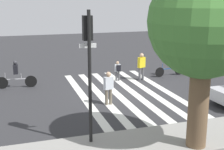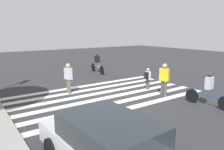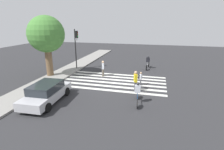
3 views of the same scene
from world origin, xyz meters
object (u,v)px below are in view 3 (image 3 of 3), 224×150
at_px(pedestrian_adult_blue_shirt, 140,78).
at_px(traffic_light, 76,42).
at_px(street_tree, 46,35).
at_px(car_parked_silver_sedan, 46,93).
at_px(cyclist_near_curb, 148,62).
at_px(pedestrian_child_with_backpack, 103,67).
at_px(cyclist_far_lane, 138,92).
at_px(pedestrian_adult_tall_backpack, 135,80).

bearing_deg(pedestrian_adult_blue_shirt, traffic_light, -105.38).
distance_m(street_tree, car_parked_silver_sedan, 7.45).
bearing_deg(pedestrian_adult_blue_shirt, cyclist_near_curb, -172.80).
bearing_deg(cyclist_near_curb, car_parked_silver_sedan, 156.02).
xyz_separation_m(pedestrian_child_with_backpack, pedestrian_adult_blue_shirt, (-1.91, -4.18, -0.20)).
relative_size(cyclist_far_lane, cyclist_near_curb, 0.95).
relative_size(pedestrian_adult_tall_backpack, car_parked_silver_sedan, 0.39).
height_order(street_tree, pedestrian_adult_tall_backpack, street_tree).
height_order(traffic_light, pedestrian_adult_blue_shirt, traffic_light).
bearing_deg(traffic_light, pedestrian_child_with_backpack, -116.16).
bearing_deg(cyclist_far_lane, car_parked_silver_sedan, 95.82).
relative_size(street_tree, cyclist_far_lane, 2.83).
distance_m(pedestrian_adult_tall_backpack, car_parked_silver_sedan, 7.04).
relative_size(street_tree, car_parked_silver_sedan, 1.38).
xyz_separation_m(traffic_light, street_tree, (-3.45, 1.56, 1.00)).
bearing_deg(street_tree, cyclist_far_lane, -113.00).
xyz_separation_m(cyclist_near_curb, car_parked_silver_sedan, (-11.41, 6.58, -0.14)).
relative_size(cyclist_near_curb, car_parked_silver_sedan, 0.51).
bearing_deg(traffic_light, street_tree, 155.61).
bearing_deg(pedestrian_child_with_backpack, traffic_light, 49.11).
bearing_deg(pedestrian_adult_blue_shirt, car_parked_silver_sedan, -40.49).
xyz_separation_m(traffic_light, pedestrian_child_with_backpack, (-1.91, -3.89, -2.43)).
distance_m(street_tree, cyclist_near_curb, 12.05).
height_order(pedestrian_adult_tall_backpack, car_parked_silver_sedan, pedestrian_adult_tall_backpack).
bearing_deg(pedestrian_adult_blue_shirt, street_tree, -82.28).
bearing_deg(pedestrian_adult_blue_shirt, pedestrian_adult_tall_backpack, -0.35).
relative_size(pedestrian_child_with_backpack, pedestrian_adult_blue_shirt, 1.31).
xyz_separation_m(street_tree, pedestrian_child_with_backpack, (1.54, -5.45, -3.42)).
bearing_deg(cyclist_near_curb, pedestrian_adult_tall_backpack, -178.27).
relative_size(traffic_light, pedestrian_child_with_backpack, 2.87).
height_order(pedestrian_adult_blue_shirt, car_parked_silver_sedan, car_parked_silver_sedan).
xyz_separation_m(street_tree, cyclist_near_curb, (5.85, -9.93, -3.51)).
bearing_deg(cyclist_far_lane, cyclist_near_curb, -7.28).
height_order(pedestrian_adult_blue_shirt, cyclist_near_curb, cyclist_near_curb).
xyz_separation_m(pedestrian_child_with_backpack, car_parked_silver_sedan, (-7.10, 2.09, -0.22)).
distance_m(traffic_light, car_parked_silver_sedan, 9.56).
relative_size(traffic_light, cyclist_near_curb, 2.06).
relative_size(pedestrian_adult_tall_backpack, cyclist_near_curb, 0.75).
distance_m(traffic_light, street_tree, 3.91).
height_order(pedestrian_child_with_backpack, pedestrian_adult_blue_shirt, pedestrian_child_with_backpack).
bearing_deg(pedestrian_adult_blue_shirt, pedestrian_child_with_backpack, -104.59).
height_order(street_tree, car_parked_silver_sedan, street_tree).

